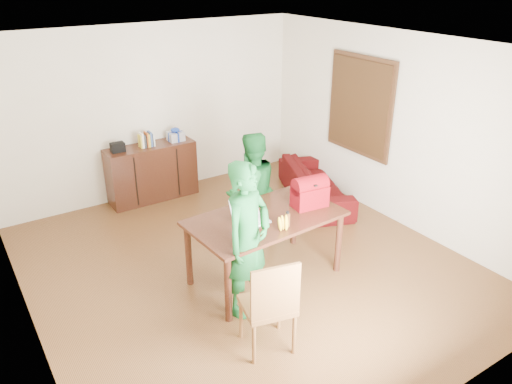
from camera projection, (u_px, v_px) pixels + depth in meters
room at (240, 166)px, 5.89m from camera, size 5.20×5.70×2.90m
table at (265, 225)px, 5.80m from camera, size 1.82×1.09×0.83m
chair at (268, 321)px, 4.87m from camera, size 0.57×0.55×1.05m
person_near at (248, 240)px, 5.19m from camera, size 0.74×0.62×1.74m
person_far at (251, 191)px, 6.50m from camera, size 0.84×0.69×1.57m
laptop at (252, 219)px, 5.60m from camera, size 0.37×0.26×0.26m
bananas at (283, 227)px, 5.45m from camera, size 0.19×0.13×0.07m
bottle at (287, 219)px, 5.51m from camera, size 0.07×0.07×0.18m
red_bag at (310, 195)px, 5.94m from camera, size 0.44×0.29×0.30m
sofa at (315, 184)px, 7.98m from camera, size 1.40×2.03×0.55m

